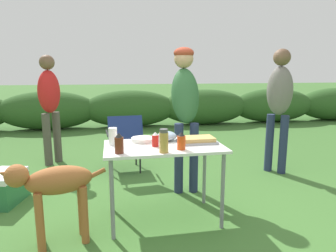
% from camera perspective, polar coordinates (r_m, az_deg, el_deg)
% --- Properties ---
extents(ground_plane, '(60.00, 60.00, 0.00)m').
position_cam_1_polar(ground_plane, '(3.07, -0.77, -17.21)').
color(ground_plane, '#3D6B2D').
extents(shrub_hedge, '(14.40, 0.90, 0.94)m').
position_cam_1_polar(shrub_hedge, '(7.76, -7.22, 3.31)').
color(shrub_hedge, '#2D5623').
rests_on(shrub_hedge, ground).
extents(folding_table, '(1.10, 0.64, 0.74)m').
position_cam_1_polar(folding_table, '(2.82, -0.80, -5.19)').
color(folding_table, silver).
rests_on(folding_table, ground).
extents(food_tray, '(0.37, 0.24, 0.06)m').
position_cam_1_polar(food_tray, '(2.91, 5.51, -2.68)').
color(food_tray, '#9E9EA3').
rests_on(food_tray, folding_table).
extents(plate_stack, '(0.23, 0.23, 0.04)m').
position_cam_1_polar(plate_stack, '(2.95, -4.82, -2.59)').
color(plate_stack, white).
rests_on(plate_stack, folding_table).
extents(mixing_bowl, '(0.19, 0.19, 0.09)m').
position_cam_1_polar(mixing_bowl, '(2.97, -0.23, -1.92)').
color(mixing_bowl, '#99B2CC').
rests_on(mixing_bowl, folding_table).
extents(paper_cup_stack, '(0.08, 0.08, 0.16)m').
position_cam_1_polar(paper_cup_stack, '(2.85, -10.46, -1.95)').
color(paper_cup_stack, white).
rests_on(paper_cup_stack, folding_table).
extents(ketchup_bottle, '(0.06, 0.06, 0.14)m').
position_cam_1_polar(ketchup_bottle, '(2.75, -2.43, -2.58)').
color(ketchup_bottle, red).
rests_on(ketchup_bottle, folding_table).
extents(hot_sauce_bottle, '(0.07, 0.07, 0.16)m').
position_cam_1_polar(hot_sauce_bottle, '(2.64, 2.55, -2.91)').
color(hot_sauce_bottle, '#CC4214').
rests_on(hot_sauce_bottle, folding_table).
extents(bbq_sauce_bottle, '(0.07, 0.07, 0.18)m').
position_cam_1_polar(bbq_sauce_bottle, '(2.55, -9.30, -3.32)').
color(bbq_sauce_bottle, '#562314').
rests_on(bbq_sauce_bottle, folding_table).
extents(spice_jar, '(0.08, 0.08, 0.20)m').
position_cam_1_polar(spice_jar, '(2.53, -0.81, -2.89)').
color(spice_jar, '#B2893D').
rests_on(spice_jar, folding_table).
extents(standing_person_in_dark_puffer, '(0.36, 0.49, 1.70)m').
position_cam_1_polar(standing_person_in_dark_puffer, '(3.53, 3.27, 5.13)').
color(standing_person_in_dark_puffer, '#232D4C').
rests_on(standing_person_in_dark_puffer, ground).
extents(standing_person_in_olive_jacket, '(0.43, 0.45, 1.66)m').
position_cam_1_polar(standing_person_in_olive_jacket, '(4.87, -21.63, 4.72)').
color(standing_person_in_olive_jacket, '#4C473D').
rests_on(standing_person_in_olive_jacket, ground).
extents(standing_person_with_beanie, '(0.42, 0.43, 1.72)m').
position_cam_1_polar(standing_person_with_beanie, '(4.40, 20.42, 4.88)').
color(standing_person_with_beanie, '#232D4C').
rests_on(standing_person_with_beanie, ground).
extents(dog, '(0.82, 0.34, 0.72)m').
position_cam_1_polar(dog, '(2.63, -20.94, -10.67)').
color(dog, '#9E5B2D').
rests_on(dog, ground).
extents(camp_chair_green_behind_table, '(0.51, 0.62, 0.83)m').
position_cam_1_polar(camp_chair_green_behind_table, '(4.23, -8.26, -2.72)').
color(camp_chair_green_behind_table, navy).
rests_on(camp_chair_green_behind_table, ground).
extents(cooler_box, '(0.42, 0.54, 0.34)m').
position_cam_1_polar(cooler_box, '(3.78, -28.67, -10.28)').
color(cooler_box, '#286B3D').
rests_on(cooler_box, ground).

